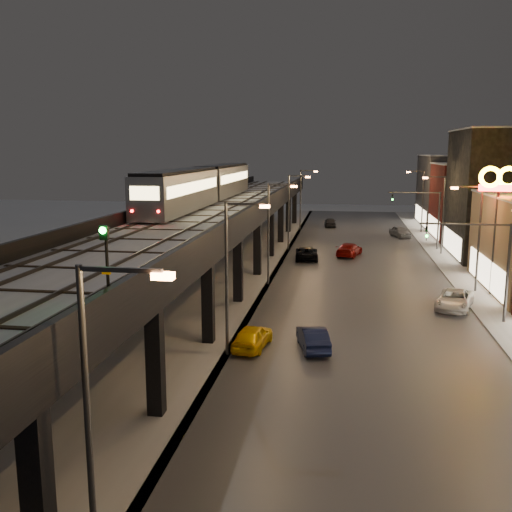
{
  "coord_description": "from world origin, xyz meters",
  "views": [
    {
      "loc": [
        5.89,
        -18.2,
        11.82
      ],
      "look_at": [
        0.2,
        18.18,
        5.0
      ],
      "focal_mm": 40.0,
      "sensor_mm": 36.0,
      "label": 1
    }
  ],
  "objects": [
    {
      "name": "under_viaduct_pavement",
      "position": [
        -6.0,
        35.0,
        0.03
      ],
      "size": [
        11.0,
        120.0,
        0.06
      ],
      "primitive_type": "cube",
      "color": "#9FA1A8",
      "rests_on": "ground"
    },
    {
      "name": "car_mid_silver",
      "position": [
        1.87,
        43.37,
        0.72
      ],
      "size": [
        2.78,
        5.33,
        1.43
      ],
      "primitive_type": "imported",
      "rotation": [
        0.0,
        0.0,
        3.22
      ],
      "color": "black",
      "rests_on": "ground"
    },
    {
      "name": "streetlight_left_1",
      "position": [
        -0.43,
        13.0,
        5.24
      ],
      "size": [
        2.57,
        0.28,
        9.0
      ],
      "color": "#38383A",
      "rests_on": "ground"
    },
    {
      "name": "viaduct_trackbed",
      "position": [
        -6.01,
        31.97,
        6.39
      ],
      "size": [
        8.4,
        100.0,
        0.32
      ],
      "color": "#B2B7C1",
      "rests_on": "elevated_viaduct"
    },
    {
      "name": "streetlight_right_3",
      "position": [
        16.73,
        49.0,
        5.24
      ],
      "size": [
        2.56,
        0.28,
        9.0
      ],
      "color": "#38383A",
      "rests_on": "ground"
    },
    {
      "name": "building_e",
      "position": [
        23.99,
        62.0,
        5.08
      ],
      "size": [
        12.2,
        12.2,
        10.16
      ],
      "color": "maroon",
      "rests_on": "ground"
    },
    {
      "name": "streetlight_left_4",
      "position": [
        -0.43,
        67.0,
        5.24
      ],
      "size": [
        2.57,
        0.28,
        9.0
      ],
      "color": "#38383A",
      "rests_on": "ground"
    },
    {
      "name": "elevated_viaduct",
      "position": [
        -6.0,
        31.84,
        5.62
      ],
      "size": [
        9.0,
        100.0,
        6.3
      ],
      "color": "black",
      "rests_on": "ground"
    },
    {
      "name": "sidewalk_right",
      "position": [
        17.5,
        35.0,
        0.07
      ],
      "size": [
        4.0,
        120.0,
        0.14
      ],
      "primitive_type": "cube",
      "color": "#9FA1A8",
      "rests_on": "ground"
    },
    {
      "name": "sign_mcdonalds",
      "position": [
        18.0,
        30.01,
        8.71
      ],
      "size": [
        3.16,
        0.61,
        10.6
      ],
      "color": "#38383A",
      "rests_on": "ground"
    },
    {
      "name": "streetlight_left_3",
      "position": [
        -0.43,
        49.0,
        5.24
      ],
      "size": [
        2.57,
        0.28,
        9.0
      ],
      "color": "#38383A",
      "rests_on": "ground"
    },
    {
      "name": "viaduct_parapet_streetside",
      "position": [
        -1.65,
        32.0,
        6.85
      ],
      "size": [
        0.3,
        100.0,
        1.1
      ],
      "primitive_type": "cube",
      "color": "black",
      "rests_on": "elevated_viaduct"
    },
    {
      "name": "streetlight_right_2",
      "position": [
        16.73,
        31.0,
        5.24
      ],
      "size": [
        2.56,
        0.28,
        9.0
      ],
      "color": "#38383A",
      "rests_on": "ground"
    },
    {
      "name": "viaduct_parapet_far",
      "position": [
        -10.35,
        32.0,
        6.85
      ],
      "size": [
        0.3,
        100.0,
        1.1
      ],
      "primitive_type": "cube",
      "color": "black",
      "rests_on": "elevated_viaduct"
    },
    {
      "name": "rail_signal",
      "position": [
        -2.1,
        -0.19,
        8.56
      ],
      "size": [
        0.32,
        0.41,
        2.73
      ],
      "color": "black",
      "rests_on": "viaduct_trackbed"
    },
    {
      "name": "car_onc_red",
      "position": [
        13.53,
        61.86,
        0.76
      ],
      "size": [
        3.12,
        4.78,
        1.51
      ],
      "primitive_type": "imported",
      "rotation": [
        0.0,
        0.0,
        0.33
      ],
      "color": "gray",
      "rests_on": "ground"
    },
    {
      "name": "car_far_white",
      "position": [
        3.69,
        71.23,
        0.72
      ],
      "size": [
        1.98,
        4.32,
        1.43
      ],
      "primitive_type": "imported",
      "rotation": [
        0.0,
        0.0,
        3.21
      ],
      "color": "black",
      "rests_on": "ground"
    },
    {
      "name": "traffic_light_rig_a",
      "position": [
        15.84,
        22.0,
        4.5
      ],
      "size": [
        6.1,
        0.34,
        7.0
      ],
      "color": "#38383A",
      "rests_on": "ground"
    },
    {
      "name": "car_mid_dark",
      "position": [
        6.51,
        46.19,
        0.74
      ],
      "size": [
        3.32,
        5.48,
        1.48
      ],
      "primitive_type": "imported",
      "rotation": [
        0.0,
        0.0,
        2.88
      ],
      "color": "maroon",
      "rests_on": "ground"
    },
    {
      "name": "subway_train",
      "position": [
        -8.5,
        39.48,
        8.39
      ],
      "size": [
        2.99,
        36.21,
        3.57
      ],
      "color": "gray",
      "rests_on": "viaduct_trackbed"
    },
    {
      "name": "car_taxi",
      "position": [
        0.6,
        14.26,
        0.72
      ],
      "size": [
        2.22,
        4.4,
        1.44
      ],
      "primitive_type": "imported",
      "rotation": [
        0.0,
        0.0,
        3.01
      ],
      "color": "#F0B901",
      "rests_on": "ground"
    },
    {
      "name": "traffic_light_rig_b",
      "position": [
        15.84,
        52.0,
        4.5
      ],
      "size": [
        6.1,
        0.34,
        7.0
      ],
      "color": "#38383A",
      "rests_on": "ground"
    },
    {
      "name": "road_surface",
      "position": [
        7.5,
        35.0,
        0.03
      ],
      "size": [
        17.0,
        120.0,
        0.06
      ],
      "primitive_type": "cube",
      "color": "#46474D",
      "rests_on": "ground"
    },
    {
      "name": "streetlight_right_4",
      "position": [
        16.73,
        67.0,
        5.24
      ],
      "size": [
        2.56,
        0.28,
        9.0
      ],
      "color": "#38383A",
      "rests_on": "ground"
    },
    {
      "name": "streetlight_left_0",
      "position": [
        -0.43,
        -5.0,
        5.24
      ],
      "size": [
        2.57,
        0.28,
        9.0
      ],
      "color": "#38383A",
      "rests_on": "ground"
    },
    {
      "name": "building_f",
      "position": [
        23.99,
        76.0,
        5.58
      ],
      "size": [
        12.2,
        16.2,
        11.16
      ],
      "color": "#313134",
      "rests_on": "ground"
    },
    {
      "name": "streetlight_left_2",
      "position": [
        -0.43,
        31.0,
        5.24
      ],
      "size": [
        2.57,
        0.28,
        9.0
      ],
      "color": "#38383A",
      "rests_on": "ground"
    },
    {
      "name": "building_d",
      "position": [
        23.99,
        48.0,
        7.08
      ],
      "size": [
        12.2,
        13.2,
        14.16
      ],
      "color": "black",
      "rests_on": "ground"
    },
    {
      "name": "ground",
      "position": [
        0.0,
        0.0,
        0.0
      ],
      "size": [
        220.0,
        220.0,
        0.0
      ],
      "primitive_type": "plane",
      "color": "silver"
    },
    {
      "name": "car_onc_dark",
      "position": [
        14.26,
        25.23,
        0.71
      ],
      "size": [
        3.77,
        5.57,
        1.42
      ],
      "primitive_type": "imported",
      "rotation": [
        0.0,
        0.0,
        -0.3
      ],
      "color": "silver",
      "rests_on": "ground"
    },
    {
      "name": "car_near_white",
      "position": [
        4.21,
        14.66,
        0.7
      ],
      "size": [
        2.4,
        4.45,
        1.39
      ],
      "primitive_type": "imported",
      "rotation": [
        0.0,
        0.0,
        3.37
      ],
      "color": "#0D1434",
      "rests_on": "ground"
    }
  ]
}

